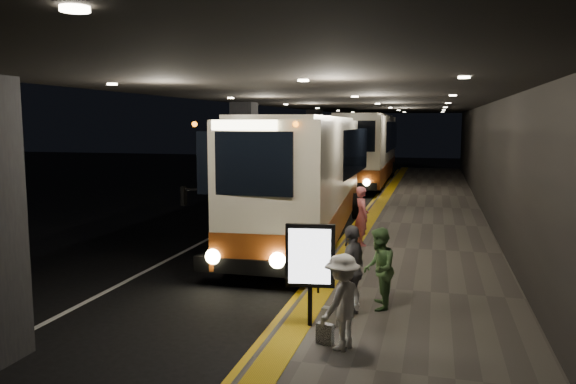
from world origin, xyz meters
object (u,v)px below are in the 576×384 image
Objects in this scene: bag_plain at (330,317)px; coach_second at (366,152)px; coach_main at (306,182)px; passenger_waiting_grey at (352,270)px; passenger_waiting_green at (379,269)px; stanchion_post at (318,269)px; passenger_waiting_white at (342,302)px; bag_polka at (325,334)px; info_sign at (310,258)px; passenger_boarding at (362,216)px.

coach_second is at bearing 95.38° from bag_plain.
bag_plain is at bearing -78.12° from coach_main.
passenger_waiting_green is at bearing 147.63° from passenger_waiting_grey.
stanchion_post is (-0.58, 1.81, 0.36)m from bag_plain.
bag_plain is 0.32× the size of stanchion_post.
coach_main reaches higher than passenger_waiting_white.
coach_second reaches higher than bag_polka.
coach_second reaches higher than stanchion_post.
passenger_waiting_green is 2.16m from bag_polka.
coach_main is 36.43× the size of bag_plain.
passenger_waiting_white reaches higher than bag_polka.
coach_main reaches higher than stanchion_post.
passenger_waiting_white is 0.67m from bag_polka.
passenger_waiting_grey is at bearing 68.18° from bag_plain.
bag_polka is at bearing -75.99° from stanchion_post.
stanchion_post is at bearing -120.21° from passenger_waiting_green.
passenger_waiting_green is at bearing 71.50° from bag_polka.
bag_polka is at bearing -85.51° from coach_second.
passenger_waiting_green is (2.99, -6.82, -0.87)m from coach_main.
coach_main is at bearing 95.13° from info_sign.
passenger_waiting_white is at bearing -13.82° from passenger_waiting_green.
passenger_boarding is at bearing 86.75° from stanchion_post.
passenger_boarding is 5.62m from passenger_waiting_green.
passenger_waiting_white is 1.61m from passenger_waiting_grey.
passenger_waiting_green reaches higher than bag_plain.
stanchion_post is (1.70, -22.40, -1.27)m from coach_second.
coach_main is 6.70× the size of info_sign.
stanchion_post is at bearing -86.54° from coach_second.
bag_plain is 1.94m from stanchion_post.
bag_plain is (-0.36, 0.90, -0.59)m from passenger_waiting_white.
passenger_boarding is at bearing 92.61° from bag_plain.
passenger_boarding is 1.09× the size of passenger_waiting_green.
coach_main is 9.21m from bag_polka.
bag_plain is at bearing -132.75° from passenger_waiting_white.
info_sign is 1.73× the size of stanchion_post.
coach_main is 7.75× the size of passenger_waiting_green.
info_sign is (1.94, -24.29, -0.57)m from coach_second.
info_sign is at bearing -86.31° from coach_second.
passenger_waiting_green is 1.50× the size of stanchion_post.
coach_second is 23.67m from passenger_waiting_grey.
info_sign reaches higher than stanchion_post.
stanchion_post reaches higher than bag_polka.
passenger_waiting_grey reaches higher than stanchion_post.
coach_main is 6.50m from stanchion_post.
coach_second is at bearing 86.06° from coach_main.
info_sign is (-0.04, -6.77, 0.37)m from passenger_boarding.
coach_second is at bearing -148.43° from passenger_waiting_white.
info_sign is (-0.62, -0.78, 0.38)m from passenger_waiting_grey.
passenger_boarding reaches higher than passenger_waiting_grey.
passenger_waiting_grey is at bearing -151.67° from passenger_waiting_white.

